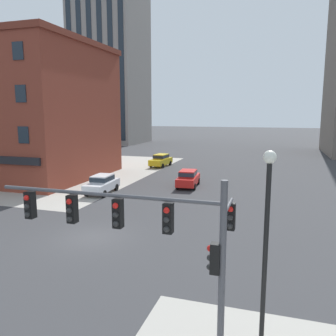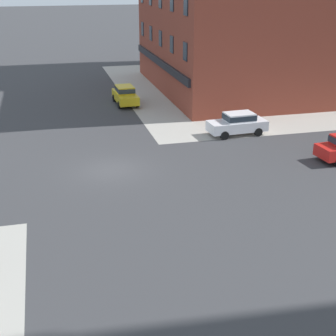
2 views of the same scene
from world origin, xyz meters
name	(u,v)px [view 2 (image 2 of 2)]	position (x,y,z in m)	size (l,w,h in m)	color
ground_plane	(111,170)	(0.00, 0.00, 0.00)	(320.00, 320.00, 0.00)	#38383A
sidewalk_far_corner	(270,86)	(-20.00, 20.00, 0.00)	(32.00, 32.00, 0.02)	#A8A399
car_main_southbound_near	(238,123)	(-4.86, 10.31, 0.92)	(2.08, 4.49, 1.68)	silver
car_main_southbound_far	(125,94)	(-16.08, 3.66, 0.92)	(4.45, 1.98, 1.68)	gold
storefront_block_near_corner	(235,14)	(-20.02, 15.66, 7.46)	(22.49, 15.72, 14.91)	brown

